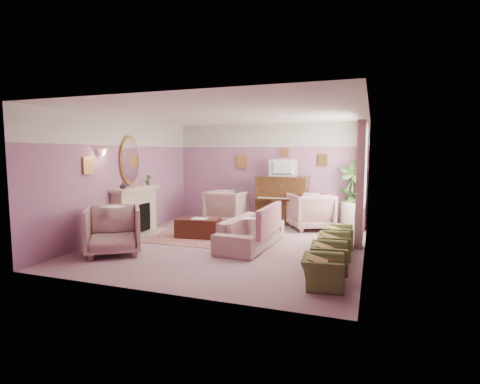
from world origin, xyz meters
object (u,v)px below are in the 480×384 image
(floral_armchair_right, at_px, (311,209))
(olive_chair_b, at_px, (329,253))
(sofa, at_px, (251,227))
(floral_armchair_left, at_px, (227,205))
(floral_armchair_front, at_px, (113,228))
(television, at_px, (282,167))
(coffee_table, at_px, (198,228))
(olive_chair_c, at_px, (334,242))
(olive_chair_a, at_px, (323,267))
(side_table, at_px, (351,216))
(olive_chair_d, at_px, (338,233))
(piano, at_px, (282,201))

(floral_armchair_right, xyz_separation_m, olive_chair_b, (0.84, -3.33, -0.22))
(sofa, bearing_deg, floral_armchair_left, 122.92)
(floral_armchair_left, bearing_deg, floral_armchair_front, -104.33)
(television, relative_size, floral_armchair_right, 0.76)
(coffee_table, bearing_deg, olive_chair_c, -11.73)
(coffee_table, height_order, floral_armchair_front, floral_armchair_front)
(coffee_table, bearing_deg, sofa, -15.31)
(floral_armchair_front, bearing_deg, coffee_table, 62.79)
(olive_chair_a, bearing_deg, floral_armchair_left, 127.56)
(floral_armchair_right, bearing_deg, olive_chair_b, -75.82)
(olive_chair_b, bearing_deg, side_table, 87.65)
(olive_chair_c, height_order, olive_chair_d, same)
(olive_chair_a, relative_size, olive_chair_d, 1.00)
(coffee_table, distance_m, olive_chair_a, 3.92)
(floral_armchair_left, distance_m, olive_chair_c, 4.04)
(side_table, bearing_deg, olive_chair_b, -92.35)
(floral_armchair_front, xyz_separation_m, olive_chair_c, (4.11, 1.18, -0.22))
(olive_chair_d, bearing_deg, side_table, 85.78)
(coffee_table, xyz_separation_m, floral_armchair_front, (-0.94, -1.84, 0.30))
(sofa, relative_size, side_table, 3.02)
(piano, height_order, coffee_table, piano)
(television, bearing_deg, olive_chair_a, -69.54)
(piano, distance_m, floral_armchair_left, 1.56)
(television, relative_size, side_table, 1.14)
(television, relative_size, olive_chair_b, 1.14)
(piano, bearing_deg, olive_chair_c, -60.29)
(olive_chair_d, bearing_deg, floral_armchair_right, 116.48)
(television, height_order, sofa, television)
(olive_chair_c, bearing_deg, floral_armchair_front, -164.02)
(olive_chair_c, distance_m, olive_chair_d, 0.82)
(sofa, height_order, olive_chair_d, sofa)
(sofa, relative_size, floral_armchair_right, 2.02)
(television, bearing_deg, olive_chair_d, -51.22)
(floral_armchair_right, relative_size, side_table, 1.49)
(piano, bearing_deg, sofa, -90.49)
(floral_armchair_left, bearing_deg, olive_chair_d, -27.75)
(floral_armchair_front, distance_m, olive_chair_c, 4.29)
(television, bearing_deg, side_table, -2.40)
(piano, xyz_separation_m, coffee_table, (-1.46, -2.34, -0.43))
(floral_armchair_left, xyz_separation_m, side_table, (3.33, 0.38, -0.17))
(piano, relative_size, floral_armchair_right, 1.34)
(piano, bearing_deg, floral_armchair_front, -119.88)
(coffee_table, relative_size, olive_chair_b, 1.43)
(television, distance_m, olive_chair_d, 3.03)
(floral_armchair_left, height_order, olive_chair_c, floral_armchair_left)
(olive_chair_d, bearing_deg, sofa, -162.30)
(sofa, height_order, olive_chair_c, sofa)
(olive_chair_b, relative_size, olive_chair_d, 1.00)
(coffee_table, distance_m, floral_armchair_right, 2.99)
(television, xyz_separation_m, floral_armchair_right, (0.87, -0.44, -1.08))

